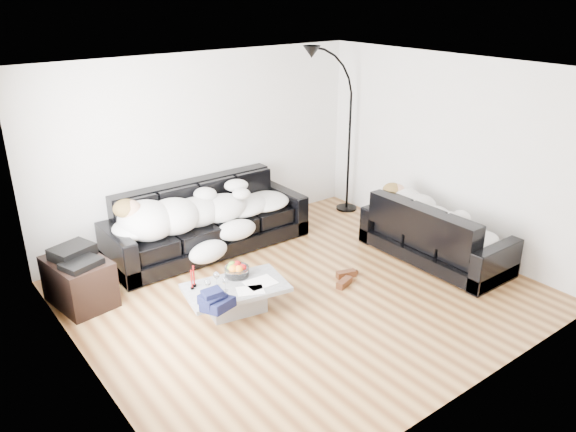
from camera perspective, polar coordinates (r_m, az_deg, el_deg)
ground at (r=6.75m, az=1.56°, el=-7.86°), size 5.00×5.00×0.00m
wall_back at (r=7.99m, az=-8.56°, el=6.92°), size 5.00×0.02×2.60m
wall_left at (r=5.13m, az=-20.67°, el=-3.35°), size 0.02×4.50×2.60m
wall_right at (r=7.94m, az=15.96°, el=6.19°), size 0.02×4.50×2.60m
ceiling at (r=5.89m, az=1.83°, el=14.56°), size 5.00×5.00×0.00m
sofa_back at (r=7.72m, az=-8.14°, el=-0.27°), size 2.78×0.96×0.91m
sofa_right at (r=7.64m, az=14.82°, el=-1.48°), size 0.85×1.99×0.81m
sleeper_back at (r=7.61m, az=-8.04°, el=1.01°), size 2.35×0.81×0.47m
sleeper_right at (r=7.56m, az=14.99°, el=0.08°), size 0.72×1.71×0.42m
teal_cushion at (r=7.84m, az=11.28°, el=1.96°), size 0.42×0.38×0.20m
coffee_table at (r=6.36m, az=-5.29°, el=-8.33°), size 1.21×0.84×0.32m
fruit_bowl at (r=6.44m, az=-5.23°, el=-5.37°), size 0.33×0.33×0.17m
wine_glass_a at (r=6.25m, az=-7.27°, el=-6.38°), size 0.08×0.08×0.17m
wine_glass_b at (r=6.12m, az=-8.16°, el=-7.10°), size 0.09×0.09×0.17m
wine_glass_c at (r=6.15m, az=-6.38°, el=-6.92°), size 0.08×0.08×0.16m
candle_left at (r=6.22m, az=-9.76°, el=-6.40°), size 0.04×0.04×0.23m
candle_right at (r=6.27m, az=-9.54°, el=-6.06°), size 0.05×0.05×0.25m
newspaper_a at (r=6.31m, az=-2.82°, el=-6.75°), size 0.35×0.27×0.01m
newspaper_b at (r=6.17m, az=-3.86°, el=-7.53°), size 0.35×0.31×0.01m
navy_jacket at (r=5.81m, az=-7.86°, el=-7.95°), size 0.38×0.34×0.16m
shoes at (r=7.01m, az=5.83°, el=-6.32°), size 0.45×0.35×0.10m
av_cabinet at (r=6.86m, az=-20.44°, el=-6.25°), size 0.67×0.87×0.55m
stereo at (r=6.71m, az=-20.82°, el=-3.70°), size 0.52×0.46×0.13m
floor_lamp at (r=8.90m, az=6.25°, el=7.66°), size 0.87×0.44×2.31m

